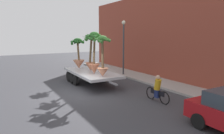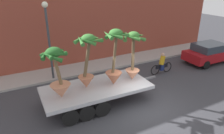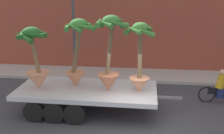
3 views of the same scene
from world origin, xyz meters
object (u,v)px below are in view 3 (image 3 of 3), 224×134
Objects in this scene: potted_palm_extra at (140,59)px; street_lamp at (73,20)px; potted_palm_rear at (109,57)px; potted_palm_front at (77,53)px; potted_palm_middle at (35,61)px; flatbed_trailer at (81,93)px; cyclist at (220,88)px.

street_lamp is (-3.51, 4.02, 0.94)m from potted_palm_extra.
potted_palm_rear reaches higher than potted_palm_front.
potted_palm_middle is at bearing -179.21° from potted_palm_rear.
flatbed_trailer is at bearing 175.94° from potted_palm_extra.
flatbed_trailer is at bearing 8.61° from potted_palm_middle.
potted_palm_extra is at bearing -4.06° from flatbed_trailer.
potted_palm_middle is 0.92× the size of potted_palm_extra.
potted_palm_front reaches higher than cyclist.
potted_palm_rear reaches higher than potted_palm_extra.
potted_palm_extra is (4.05, 0.10, 0.17)m from potted_palm_middle.
potted_palm_middle is 4.30m from street_lamp.
potted_palm_front reaches higher than flatbed_trailer.
flatbed_trailer is 1.63m from potted_palm_front.
potted_palm_rear is 1.61× the size of cyclist.
cyclist is at bearing 12.65° from potted_palm_middle.
street_lamp is at bearing 107.04° from flatbed_trailer.
potted_palm_front is at bearing 135.83° from flatbed_trailer.
potted_palm_rear is at bearing -15.26° from potted_palm_front.
potted_palm_rear is 1.19× the size of potted_palm_middle.
cyclist is 0.38× the size of street_lamp.
potted_palm_middle is 1.35× the size of cyclist.
flatbed_trailer is 2.66× the size of potted_palm_middle.
potted_palm_front is (-0.15, 0.14, 1.62)m from flatbed_trailer.
cyclist is at bearing 24.51° from potted_palm_extra.
cyclist is at bearing 19.60° from potted_palm_rear.
potted_palm_front is 6.37m from cyclist.
potted_palm_extra is at bearing -155.49° from cyclist.
potted_palm_front is at bearing 164.74° from potted_palm_rear.
potted_palm_front reaches higher than potted_palm_middle.
potted_palm_rear reaches higher than flatbed_trailer.
cyclist is (4.66, 1.66, -1.69)m from potted_palm_rear.
flatbed_trailer is 2.39× the size of potted_palm_front.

